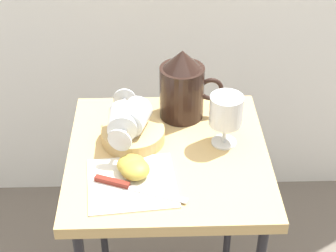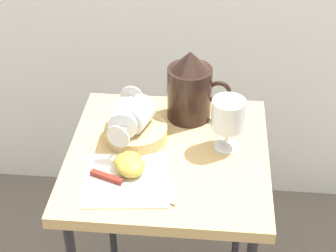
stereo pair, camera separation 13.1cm
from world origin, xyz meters
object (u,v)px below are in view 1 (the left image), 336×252
object	(u,v)px
pitcher	(182,90)
wine_glass_tipped_far	(133,118)
wine_glass_tipped_near	(123,120)
apple_half_left	(135,169)
wine_glass_upright	(226,113)
apple_half_right	(132,165)
knife	(127,186)
table	(168,173)
basket_tray	(133,135)

from	to	relation	value
pitcher	wine_glass_tipped_far	distance (m)	0.17
wine_glass_tipped_far	wine_glass_tipped_near	bearing A→B (deg)	-158.81
pitcher	apple_half_left	xyz separation A→B (m)	(-0.12, -0.26, -0.06)
wine_glass_upright	apple_half_right	bearing A→B (deg)	-154.90
apple_half_right	knife	size ratio (longest dim) A/B	0.32
wine_glass_tipped_far	apple_half_right	size ratio (longest dim) A/B	2.30
table	apple_half_left	bearing A→B (deg)	-130.77
basket_tray	apple_half_right	xyz separation A→B (m)	(-0.00, -0.13, 0.01)
basket_tray	wine_glass_tipped_far	distance (m)	0.05
pitcher	wine_glass_tipped_near	world-z (taller)	pitcher
wine_glass_tipped_near	apple_half_left	distance (m)	0.15
basket_tray	pitcher	xyz separation A→B (m)	(0.13, 0.11, 0.06)
wine_glass_upright	apple_half_right	world-z (taller)	wine_glass_upright
wine_glass_tipped_far	apple_half_right	bearing A→B (deg)	-91.67
table	wine_glass_tipped_far	world-z (taller)	wine_glass_tipped_far
table	wine_glass_tipped_near	bearing A→B (deg)	159.60
wine_glass_upright	wine_glass_tipped_near	size ratio (longest dim) A/B	0.96
wine_glass_tipped_far	table	bearing A→B (deg)	-31.12
apple_half_left	knife	bearing A→B (deg)	-116.31
pitcher	apple_half_left	world-z (taller)	pitcher
table	apple_half_right	xyz separation A→B (m)	(-0.09, -0.08, 0.09)
apple_half_left	wine_glass_upright	bearing A→B (deg)	29.42
table	basket_tray	size ratio (longest dim) A/B	4.17
apple_half_left	apple_half_right	bearing A→B (deg)	117.51
basket_tray	knife	distance (m)	0.18
wine_glass_tipped_near	basket_tray	bearing A→B (deg)	23.56
wine_glass_tipped_near	apple_half_right	xyz separation A→B (m)	(0.02, -0.12, -0.05)
wine_glass_upright	pitcher	bearing A→B (deg)	127.62
apple_half_left	basket_tray	bearing A→B (deg)	93.18
table	knife	world-z (taller)	knife
table	wine_glass_tipped_far	distance (m)	0.17
table	wine_glass_upright	size ratio (longest dim) A/B	4.86
knife	wine_glass_upright	bearing A→B (deg)	34.28
table	knife	size ratio (longest dim) A/B	3.14
apple_half_right	wine_glass_tipped_far	bearing A→B (deg)	88.33
pitcher	apple_half_left	bearing A→B (deg)	-115.59
wine_glass_upright	wine_glass_tipped_near	bearing A→B (deg)	178.30
apple_half_right	knife	world-z (taller)	apple_half_right
pitcher	apple_half_right	world-z (taller)	pitcher
knife	wine_glass_tipped_far	bearing A→B (deg)	85.53
wine_glass_tipped_near	knife	bearing A→B (deg)	-86.18
wine_glass_upright	table	bearing A→B (deg)	-166.83
pitcher	wine_glass_tipped_far	size ratio (longest dim) A/B	1.24
pitcher	apple_half_right	size ratio (longest dim) A/B	2.84
table	wine_glass_tipped_far	bearing A→B (deg)	148.88
wine_glass_tipped_far	knife	bearing A→B (deg)	-94.47
basket_tray	apple_half_left	bearing A→B (deg)	-86.82
wine_glass_tipped_far	knife	distance (m)	0.19
wine_glass_upright	wine_glass_tipped_far	world-z (taller)	wine_glass_upright
knife	apple_half_left	bearing A→B (deg)	63.69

